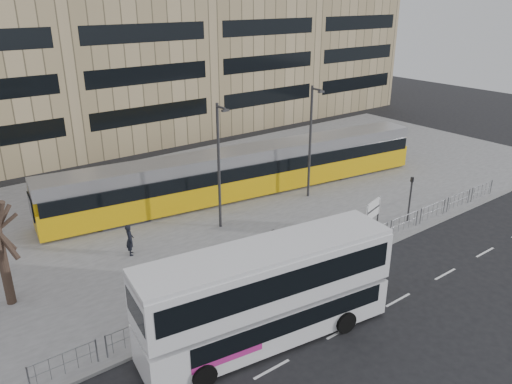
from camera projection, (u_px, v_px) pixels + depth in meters
ground at (312, 279)px, 26.30m from camera, size 120.00×120.00×0.00m
plaza at (195, 206)px, 35.13m from camera, size 64.00×24.00×0.15m
kerb at (311, 277)px, 26.31m from camera, size 64.00×0.25×0.17m
building_row at (82, 6)px, 47.69m from camera, size 70.40×18.40×31.20m
pedestrian_barrier at (333, 248)px, 27.43m from camera, size 32.07×0.07×1.10m
road_markings at (385, 307)px, 23.91m from camera, size 62.00×0.12×0.01m
double_decker_bus at (268, 291)px, 20.87m from camera, size 11.41×4.11×4.46m
tram at (247, 171)px, 36.62m from camera, size 29.45×6.78×3.46m
station_sign at (373, 211)px, 30.42m from camera, size 1.86×0.57×2.19m
ad_panel at (359, 238)px, 28.50m from camera, size 0.76×0.15×1.42m
pedestrian at (130, 240)px, 28.13m from camera, size 0.64×0.78×1.85m
traffic_light_west at (273, 251)px, 24.76m from camera, size 0.20×0.22×3.10m
traffic_light_east at (411, 194)px, 31.83m from camera, size 0.19×0.22×3.10m
lamp_post_west at (219, 162)px, 30.25m from camera, size 0.45×1.04×7.95m
lamp_post_east at (311, 138)px, 35.01m from camera, size 0.45×1.04×8.07m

